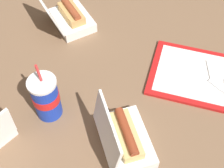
{
  "coord_description": "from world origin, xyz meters",
  "views": [
    {
      "loc": [
        -0.27,
        0.52,
        0.88
      ],
      "look_at": [
        -0.01,
        -0.05,
        0.05
      ],
      "focal_mm": 50.0,
      "sensor_mm": 36.0,
      "label": 1
    }
  ],
  "objects_px": {
    "food_tray": "(203,77)",
    "clamshell_hotdog_right": "(124,138)",
    "plastic_fork": "(222,90)",
    "soda_cup_corner": "(46,97)",
    "clamshell_hotdog_left": "(69,17)"
  },
  "relations": [
    {
      "from": "food_tray",
      "to": "clamshell_hotdog_right",
      "type": "bearing_deg",
      "value": 66.72
    },
    {
      "from": "food_tray",
      "to": "clamshell_hotdog_right",
      "type": "height_order",
      "value": "clamshell_hotdog_right"
    },
    {
      "from": "food_tray",
      "to": "plastic_fork",
      "type": "xyz_separation_m",
      "value": [
        -0.07,
        0.04,
        0.01
      ]
    },
    {
      "from": "clamshell_hotdog_left",
      "to": "soda_cup_corner",
      "type": "distance_m",
      "value": 0.42
    },
    {
      "from": "food_tray",
      "to": "soda_cup_corner",
      "type": "height_order",
      "value": "soda_cup_corner"
    },
    {
      "from": "plastic_fork",
      "to": "clamshell_hotdog_right",
      "type": "xyz_separation_m",
      "value": [
        0.23,
        0.32,
        0.03
      ]
    },
    {
      "from": "food_tray",
      "to": "clamshell_hotdog_left",
      "type": "height_order",
      "value": "clamshell_hotdog_left"
    },
    {
      "from": "plastic_fork",
      "to": "food_tray",
      "type": "bearing_deg",
      "value": -1.8
    },
    {
      "from": "food_tray",
      "to": "soda_cup_corner",
      "type": "relative_size",
      "value": 1.82
    },
    {
      "from": "plastic_fork",
      "to": "soda_cup_corner",
      "type": "height_order",
      "value": "soda_cup_corner"
    },
    {
      "from": "clamshell_hotdog_left",
      "to": "plastic_fork",
      "type": "bearing_deg",
      "value": 172.78
    },
    {
      "from": "plastic_fork",
      "to": "clamshell_hotdog_left",
      "type": "bearing_deg",
      "value": 16.96
    },
    {
      "from": "clamshell_hotdog_right",
      "to": "soda_cup_corner",
      "type": "relative_size",
      "value": 1.1
    },
    {
      "from": "food_tray",
      "to": "soda_cup_corner",
      "type": "distance_m",
      "value": 0.55
    },
    {
      "from": "food_tray",
      "to": "plastic_fork",
      "type": "relative_size",
      "value": 3.67
    }
  ]
}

